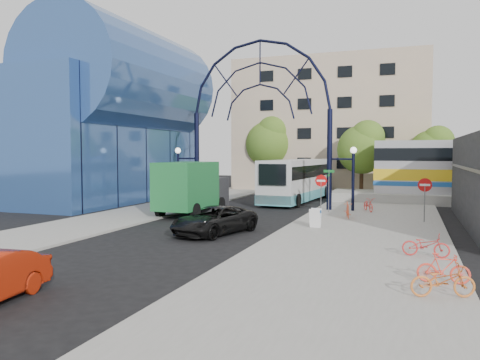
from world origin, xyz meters
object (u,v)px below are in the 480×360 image
at_px(tree_north_c, 433,150).
at_px(bike_far_c, 443,281).
at_px(city_bus, 298,179).
at_px(green_truck, 193,188).
at_px(tree_north_a, 363,147).
at_px(gateway_arch, 260,89).
at_px(black_suv, 214,220).
at_px(bike_far_b, 443,268).
at_px(street_name_sign, 329,182).
at_px(bike_far_a, 426,245).
at_px(bike_near_a, 368,205).
at_px(do_not_enter_sign, 425,189).
at_px(bike_near_b, 348,210).
at_px(sandwich_board, 315,216).
at_px(tree_north_b, 270,141).
at_px(stop_sign, 321,184).

bearing_deg(tree_north_c, bike_far_c, -91.82).
distance_m(tree_north_c, city_bus, 13.47).
bearing_deg(green_truck, tree_north_a, 60.60).
height_order(gateway_arch, tree_north_c, gateway_arch).
height_order(black_suv, bike_far_b, black_suv).
xyz_separation_m(street_name_sign, bike_far_a, (5.61, -12.06, -1.57)).
height_order(black_suv, bike_near_a, black_suv).
height_order(bike_near_a, bike_far_b, same).
relative_size(gateway_arch, tree_north_c, 2.10).
distance_m(do_not_enter_sign, tree_north_c, 18.11).
xyz_separation_m(bike_near_a, bike_near_b, (-0.89, -3.85, 0.03)).
bearing_deg(sandwich_board, city_bus, 106.37).
bearing_deg(bike_near_a, city_bus, 112.71).
height_order(street_name_sign, bike_far_c, street_name_sign).
relative_size(sandwich_board, green_truck, 0.14).
height_order(gateway_arch, bike_far_a, gateway_arch).
relative_size(tree_north_b, black_suv, 1.62).
bearing_deg(do_not_enter_sign, tree_north_b, 126.74).
bearing_deg(tree_north_b, sandwich_board, -68.41).
height_order(bike_near_a, bike_near_b, bike_near_b).
distance_m(sandwich_board, tree_north_c, 23.17).
height_order(gateway_arch, bike_far_c, gateway_arch).
bearing_deg(bike_near_a, stop_sign, -167.46).
xyz_separation_m(gateway_arch, street_name_sign, (5.20, -1.40, -6.43)).
relative_size(tree_north_b, tree_north_c, 1.23).
height_order(tree_north_c, green_truck, tree_north_c).
bearing_deg(black_suv, tree_north_c, 81.54).
xyz_separation_m(bike_near_a, bike_far_a, (3.18, -13.46, -0.01)).
distance_m(stop_sign, bike_far_b, 16.49).
bearing_deg(tree_north_c, bike_near_a, -107.88).
bearing_deg(bike_near_a, bike_near_b, -125.74).
distance_m(sandwich_board, bike_far_c, 11.91).
distance_m(sandwich_board, green_truck, 9.41).
bearing_deg(do_not_enter_sign, bike_far_a, -91.15).
relative_size(street_name_sign, bike_near_a, 1.63).
height_order(green_truck, bike_far_b, green_truck).
distance_m(bike_near_a, bike_near_b, 3.96).
bearing_deg(green_truck, tree_north_c, 50.37).
xyz_separation_m(sandwich_board, black_suv, (-4.46, -2.98, -0.05)).
xyz_separation_m(sandwich_board, bike_far_c, (5.49, -10.57, -0.17)).
bearing_deg(bike_far_b, bike_near_a, 9.76).
relative_size(green_truck, bike_near_a, 3.96).
bearing_deg(bike_far_a, bike_near_a, 18.04).
distance_m(gateway_arch, black_suv, 13.57).
xyz_separation_m(tree_north_a, bike_near_a, (1.51, -11.93, -4.03)).
relative_size(stop_sign, street_name_sign, 0.89).
distance_m(tree_north_a, bike_far_c, 31.18).
height_order(sandwich_board, tree_north_a, tree_north_a).
height_order(stop_sign, bike_far_a, stop_sign).
distance_m(black_suv, bike_near_b, 9.07).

